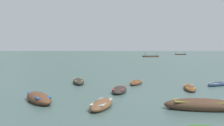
% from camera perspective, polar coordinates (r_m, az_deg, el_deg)
% --- Properties ---
extents(ground_plane, '(6000.00, 6000.00, 0.00)m').
position_cam_1_polar(ground_plane, '(1506.00, 1.58, 2.70)').
color(ground_plane, '#425B56').
extents(mountain_2, '(1982.91, 1982.91, 602.64)m').
position_cam_1_polar(mountain_2, '(2155.53, -8.36, 10.75)').
color(mountain_2, '#4C5B56').
rests_on(mountain_2, ground).
extents(mountain_3, '(629.58, 629.58, 190.28)m').
position_cam_1_polar(mountain_3, '(2133.30, 11.22, 5.24)').
color(mountain_3, slate).
rests_on(mountain_3, ground).
extents(rowboat_0, '(3.35, 4.23, 0.81)m').
position_cam_1_polar(rowboat_0, '(19.29, -15.69, -7.40)').
color(rowboat_0, brown).
rests_on(rowboat_0, ground).
extents(rowboat_1, '(1.66, 3.75, 0.59)m').
position_cam_1_polar(rowboat_1, '(22.78, 1.63, -5.90)').
color(rowboat_1, '#2D2826').
rests_on(rowboat_1, ground).
extents(rowboat_2, '(4.70, 2.12, 0.87)m').
position_cam_1_polar(rowboat_2, '(17.06, 18.98, -8.73)').
color(rowboat_2, '#4C3323').
rests_on(rowboat_2, ground).
extents(rowboat_3, '(2.00, 3.28, 0.57)m').
position_cam_1_polar(rowboat_3, '(27.93, 5.31, -4.30)').
color(rowboat_3, brown).
rests_on(rowboat_3, ground).
extents(rowboat_4, '(3.16, 2.61, 0.47)m').
position_cam_1_polar(rowboat_4, '(29.03, 22.17, -4.29)').
color(rowboat_4, navy).
rests_on(rowboat_4, ground).
extents(rowboat_5, '(1.99, 4.41, 0.66)m').
position_cam_1_polar(rowboat_5, '(28.90, -7.32, -4.02)').
color(rowboat_5, '#2D2826').
rests_on(rowboat_5, ground).
extents(rowboat_6, '(1.87, 3.60, 0.63)m').
position_cam_1_polar(rowboat_6, '(16.71, -2.27, -9.06)').
color(rowboat_6, brown).
rests_on(rowboat_6, ground).
extents(rowboat_8, '(1.72, 4.20, 0.47)m').
position_cam_1_polar(rowboat_8, '(25.28, 16.61, -5.23)').
color(rowboat_8, brown).
rests_on(rowboat_8, ground).
extents(ferry_0, '(8.84, 5.72, 2.54)m').
position_cam_1_polar(ferry_0, '(139.12, 8.45, 1.49)').
color(ferry_0, '#4C3323').
rests_on(ferry_0, ground).
extents(ferry_2, '(8.83, 4.27, 2.54)m').
position_cam_1_polar(ferry_2, '(209.13, 14.69, 1.87)').
color(ferry_2, '#4C3323').
rests_on(ferry_2, ground).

